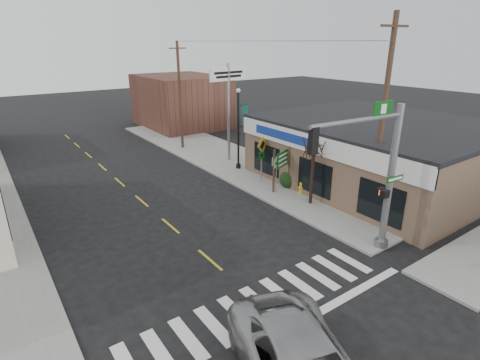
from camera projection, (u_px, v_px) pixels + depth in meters
ground at (267, 309)px, 13.50m from camera, size 140.00×140.00×0.00m
sidewalk_right at (250, 168)px, 28.30m from camera, size 6.00×38.00×0.13m
center_line at (170, 226)px, 19.61m from camera, size 0.12×56.00×0.01m
crosswalk at (260, 303)px, 13.80m from camera, size 11.00×2.20×0.01m
thrift_store at (378, 153)px, 25.27m from camera, size 12.00×14.00×4.00m
bldg_distant_right at (181, 101)px, 41.96m from camera, size 8.00×10.00×5.60m
traffic_signal_pole at (381, 167)px, 15.60m from camera, size 5.35×0.39×6.77m
guide_sign at (282, 163)px, 23.39m from camera, size 1.59×0.13×2.78m
fire_hydrant at (301, 187)px, 23.32m from camera, size 0.24×0.24×0.78m
ped_crossing_sign at (262, 151)px, 25.21m from camera, size 1.17×0.08×3.02m
lamp_post at (239, 123)px, 27.02m from camera, size 0.76×0.60×5.87m
dance_center_sign at (228, 89)px, 28.28m from camera, size 3.50×0.22×7.45m
bare_tree at (314, 143)px, 20.80m from camera, size 2.32×2.32×4.64m
shrub_front at (378, 208)px, 20.13m from camera, size 1.35×1.35×1.02m
shrub_back at (289, 179)px, 24.51m from camera, size 1.22×1.22×0.92m
utility_pole_near at (382, 119)px, 18.81m from camera, size 1.79×0.27×10.30m
utility_pole_far at (180, 95)px, 32.08m from camera, size 1.57×0.24×9.02m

